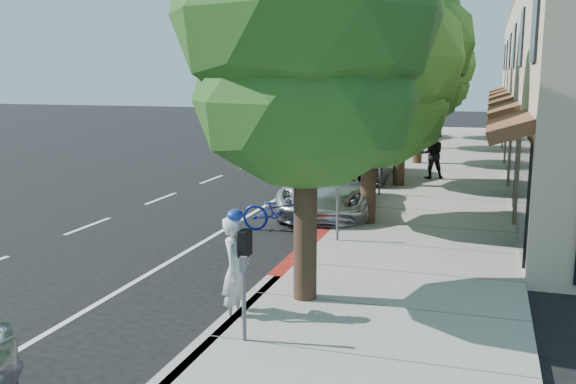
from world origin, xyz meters
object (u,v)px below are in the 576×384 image
at_px(cyclist, 236,269).
at_px(silver_suv, 329,188).
at_px(street_tree_0, 306,23).
at_px(white_pickup, 373,138).
at_px(street_tree_1, 371,62).
at_px(street_tree_4, 432,68).
at_px(street_tree_3, 421,50).
at_px(street_tree_2, 403,48).
at_px(dark_suv_far, 414,126).
at_px(street_tree_5, 441,67).
at_px(dark_sedan, 367,159).
at_px(pedestrian, 432,154).
at_px(bicycle, 280,211).

xyz_separation_m(cyclist, silver_suv, (-0.53, 8.50, -0.14)).
relative_size(street_tree_0, white_pickup, 1.53).
height_order(street_tree_0, street_tree_1, street_tree_0).
bearing_deg(cyclist, street_tree_4, -3.33).
height_order(street_tree_3, white_pickup, street_tree_3).
height_order(street_tree_2, dark_suv_far, street_tree_2).
height_order(street_tree_4, street_tree_5, street_tree_5).
distance_m(dark_sedan, pedestrian, 2.40).
bearing_deg(street_tree_4, dark_suv_far, 105.05).
xyz_separation_m(street_tree_0, dark_sedan, (-1.40, 13.50, -3.93)).
bearing_deg(bicycle, cyclist, -174.43).
distance_m(silver_suv, pedestrian, 6.77).
distance_m(cyclist, dark_suv_far, 30.21).
relative_size(silver_suv, pedestrian, 2.91).
height_order(street_tree_5, white_pickup, street_tree_5).
bearing_deg(white_pickup, street_tree_2, -67.64).
bearing_deg(street_tree_5, bicycle, -94.76).
relative_size(street_tree_1, white_pickup, 1.41).
bearing_deg(street_tree_5, pedestrian, -86.60).
bearing_deg(cyclist, bicycle, 10.03).
height_order(bicycle, dark_suv_far, dark_suv_far).
bearing_deg(street_tree_1, street_tree_3, 90.00).
bearing_deg(bicycle, street_tree_5, -10.55).
bearing_deg(cyclist, dark_suv_far, -0.33).
relative_size(street_tree_1, dark_sedan, 1.38).
distance_m(street_tree_4, dark_suv_far, 6.38).
relative_size(street_tree_0, street_tree_1, 1.08).
distance_m(dark_sedan, white_pickup, 9.04).
xyz_separation_m(street_tree_3, street_tree_4, (0.00, 6.00, -0.71)).
bearing_deg(pedestrian, silver_suv, 55.35).
bearing_deg(street_tree_0, dark_suv_far, 92.74).
distance_m(street_tree_0, pedestrian, 14.36).
distance_m(white_pickup, dark_suv_far, 6.88).
xyz_separation_m(street_tree_2, street_tree_4, (0.00, 12.00, -0.58)).
distance_m(street_tree_2, bicycle, 8.49).
distance_m(street_tree_4, pedestrian, 10.69).
relative_size(street_tree_1, cyclist, 4.03).
height_order(street_tree_4, dark_sedan, street_tree_4).
distance_m(street_tree_1, pedestrian, 8.52).
xyz_separation_m(street_tree_1, street_tree_2, (0.00, 6.00, 0.59)).
height_order(street_tree_3, bicycle, street_tree_3).
bearing_deg(dark_suv_far, white_pickup, -99.08).
bearing_deg(dark_sedan, street_tree_0, -86.58).
bearing_deg(dark_suv_far, street_tree_0, -85.48).
relative_size(street_tree_3, street_tree_4, 1.14).
distance_m(street_tree_2, silver_suv, 6.25).
bearing_deg(street_tree_4, street_tree_3, -90.00).
bearing_deg(silver_suv, bicycle, -112.90).
distance_m(street_tree_5, silver_suv, 22.84).
bearing_deg(bicycle, street_tree_3, -14.88).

